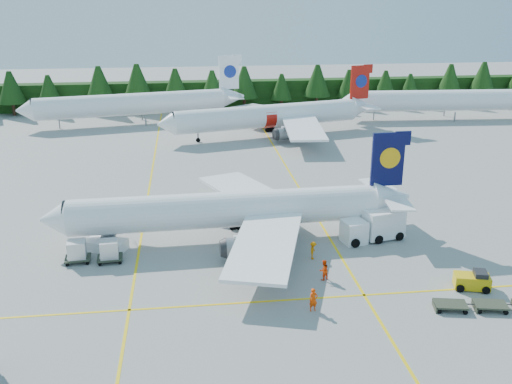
{
  "coord_description": "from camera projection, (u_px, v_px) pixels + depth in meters",
  "views": [
    {
      "loc": [
        -8.68,
        -48.12,
        24.68
      ],
      "look_at": [
        -1.2,
        12.14,
        3.5
      ],
      "focal_mm": 40.0,
      "sensor_mm": 36.0,
      "label": 1
    }
  ],
  "objects": [
    {
      "name": "crew_c",
      "position": [
        313.0,
        250.0,
        55.75
      ],
      "size": [
        0.77,
        0.89,
        1.82
      ],
      "primitive_type": "imported",
      "rotation": [
        0.0,
        0.0,
        1.16
      ],
      "color": "orange",
      "rests_on": "ground"
    },
    {
      "name": "baggage_tug",
      "position": [
        473.0,
        280.0,
        50.19
      ],
      "size": [
        3.33,
        2.36,
        1.61
      ],
      "rotation": [
        0.0,
        0.0,
        -0.27
      ],
      "color": "#DDB30C",
      "rests_on": "ground"
    },
    {
      "name": "airliner_red",
      "position": [
        264.0,
        117.0,
        103.21
      ],
      "size": [
        40.33,
        32.78,
        11.94
      ],
      "rotation": [
        0.0,
        0.0,
        0.24
      ],
      "color": "white",
      "rests_on": "ground"
    },
    {
      "name": "treeline_hedge",
      "position": [
        224.0,
        94.0,
        130.07
      ],
      "size": [
        220.0,
        4.0,
        6.0
      ],
      "primitive_type": "cube",
      "color": "black",
      "rests_on": "ground"
    },
    {
      "name": "airliner_navy",
      "position": [
        220.0,
        211.0,
        59.33
      ],
      "size": [
        37.76,
        31.06,
        10.98
      ],
      "rotation": [
        0.0,
        0.0,
        0.03
      ],
      "color": "white",
      "rests_on": "ground"
    },
    {
      "name": "airstairs",
      "position": [
        107.0,
        241.0,
        58.08
      ],
      "size": [
        4.77,
        6.21,
        3.67
      ],
      "rotation": [
        0.0,
        0.0,
        -0.38
      ],
      "color": "white",
      "rests_on": "ground"
    },
    {
      "name": "crew_a",
      "position": [
        313.0,
        300.0,
        46.56
      ],
      "size": [
        0.81,
        0.6,
        2.01
      ],
      "primitive_type": "imported",
      "rotation": [
        0.0,
        0.0,
        0.17
      ],
      "color": "#FD4305",
      "rests_on": "ground"
    },
    {
      "name": "airliner_far_left",
      "position": [
        126.0,
        104.0,
        112.66
      ],
      "size": [
        43.24,
        11.93,
        12.69
      ],
      "rotation": [
        0.0,
        0.0,
        0.19
      ],
      "color": "white",
      "rests_on": "ground"
    },
    {
      "name": "taxi_stripe_cross",
      "position": [
        296.0,
        299.0,
        48.6
      ],
      "size": [
        80.0,
        0.25,
        0.01
      ],
      "primitive_type": "cube",
      "color": "yellow",
      "rests_on": "ground"
    },
    {
      "name": "crew_b",
      "position": [
        324.0,
        270.0,
        51.67
      ],
      "size": [
        1.17,
        1.08,
        1.94
      ],
      "primitive_type": "imported",
      "rotation": [
        0.0,
        0.0,
        3.6
      ],
      "color": "#FF3C05",
      "rests_on": "ground"
    },
    {
      "name": "ground",
      "position": [
        284.0,
        268.0,
        54.23
      ],
      "size": [
        320.0,
        320.0,
        0.0
      ],
      "primitive_type": "plane",
      "color": "#A1A19B",
      "rests_on": "ground"
    },
    {
      "name": "airliner_far_right",
      "position": [
        435.0,
        100.0,
        117.22
      ],
      "size": [
        43.24,
        6.38,
        12.57
      ],
      "rotation": [
        0.0,
        0.0,
        -0.05
      ],
      "color": "white",
      "rests_on": "ground"
    },
    {
      "name": "service_truck",
      "position": [
        373.0,
        226.0,
        59.98
      ],
      "size": [
        6.98,
        3.78,
        3.19
      ],
      "rotation": [
        0.0,
        0.0,
        0.22
      ],
      "color": "white",
      "rests_on": "ground"
    },
    {
      "name": "uld_pair",
      "position": [
        93.0,
        250.0,
        55.02
      ],
      "size": [
        5.63,
        2.34,
        1.85
      ],
      "rotation": [
        0.0,
        0.0,
        0.08
      ],
      "color": "#353A2A",
      "rests_on": "ground"
    },
    {
      "name": "taxi_stripe_a",
      "position": [
        147.0,
        202.0,
        71.34
      ],
      "size": [
        0.25,
        120.0,
        0.01
      ],
      "primitive_type": "cube",
      "color": "yellow",
      "rests_on": "ground"
    },
    {
      "name": "taxi_stripe_b",
      "position": [
        304.0,
        195.0,
        73.66
      ],
      "size": [
        0.25,
        120.0,
        0.01
      ],
      "primitive_type": "cube",
      "color": "yellow",
      "rests_on": "ground"
    }
  ]
}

